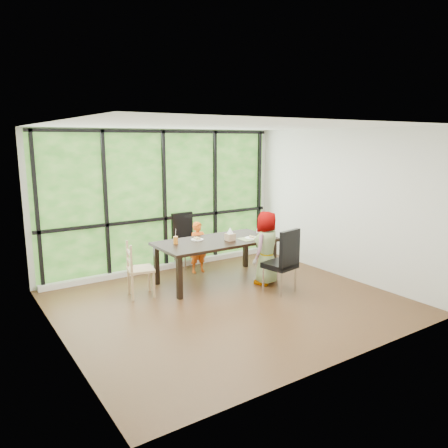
{
  "coord_description": "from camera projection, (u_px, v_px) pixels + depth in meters",
  "views": [
    {
      "loc": [
        -3.59,
        -5.28,
        2.51
      ],
      "look_at": [
        0.5,
        0.88,
        1.05
      ],
      "focal_mm": 34.58,
      "sensor_mm": 36.0,
      "label": 1
    }
  ],
  "objects": [
    {
      "name": "plate_near",
      "position": [
        252.0,
        238.0,
        7.77
      ],
      "size": [
        0.24,
        0.24,
        0.02
      ],
      "primitive_type": "cylinder",
      "color": "white",
      "rests_on": "dining_table"
    },
    {
      "name": "tissue_box",
      "position": [
        230.0,
        237.0,
        7.6
      ],
      "size": [
        0.15,
        0.15,
        0.13
      ],
      "primitive_type": "cube",
      "color": "tan",
      "rests_on": "dining_table"
    },
    {
      "name": "straw_white",
      "position": [
        176.0,
        234.0,
        7.34
      ],
      "size": [
        0.01,
        0.04,
        0.2
      ],
      "primitive_type": "cylinder",
      "rotation": [
        0.14,
        0.0,
        0.0
      ],
      "color": "white",
      "rests_on": "orange_cup"
    },
    {
      "name": "tissue",
      "position": [
        230.0,
        230.0,
        7.58
      ],
      "size": [
        0.12,
        0.12,
        0.11
      ],
      "primitive_type": "cone",
      "color": "white",
      "rests_on": "tissue_box"
    },
    {
      "name": "chair_window_leather",
      "position": [
        188.0,
        241.0,
        8.49
      ],
      "size": [
        0.49,
        0.49,
        1.08
      ],
      "primitive_type": "cube",
      "rotation": [
        0.0,
        0.0,
        0.07
      ],
      "color": "black",
      "rests_on": "ground"
    },
    {
      "name": "chair_interior_leather",
      "position": [
        280.0,
        260.0,
        7.12
      ],
      "size": [
        0.54,
        0.54,
        1.08
      ],
      "primitive_type": "cube",
      "rotation": [
        0.0,
        0.0,
        3.33
      ],
      "color": "black",
      "rests_on": "ground"
    },
    {
      "name": "crepe_rolls_near",
      "position": [
        252.0,
        237.0,
        7.76
      ],
      "size": [
        0.05,
        0.12,
        0.04
      ],
      "primitive_type": null,
      "color": "tan",
      "rests_on": "plate_near"
    },
    {
      "name": "foliage_backdrop",
      "position": [
        164.0,
        200.0,
        8.31
      ],
      "size": [
        4.8,
        0.02,
        2.65
      ],
      "primitive_type": "cube",
      "color": "#1E4813",
      "rests_on": "back_wall"
    },
    {
      "name": "dining_table",
      "position": [
        216.0,
        261.0,
        7.7
      ],
      "size": [
        2.22,
        1.24,
        0.75
      ],
      "primitive_type": "cube",
      "rotation": [
        0.0,
        0.0,
        -0.09
      ],
      "color": "black",
      "rests_on": "ground"
    },
    {
      "name": "white_mug",
      "position": [
        258.0,
        231.0,
        8.22
      ],
      "size": [
        0.08,
        0.08,
        0.08
      ],
      "primitive_type": "cylinder",
      "color": "white",
      "rests_on": "dining_table"
    },
    {
      "name": "ground",
      "position": [
        228.0,
        302.0,
        6.75
      ],
      "size": [
        5.0,
        5.0,
        0.0
      ],
      "primitive_type": "plane",
      "color": "black",
      "rests_on": "ground"
    },
    {
      "name": "child_older",
      "position": [
        265.0,
        248.0,
        7.5
      ],
      "size": [
        0.74,
        0.63,
        1.29
      ],
      "primitive_type": "imported",
      "rotation": [
        0.0,
        0.0,
        3.55
      ],
      "color": "gray",
      "rests_on": "ground"
    },
    {
      "name": "green_cup",
      "position": [
        266.0,
        234.0,
        7.86
      ],
      "size": [
        0.08,
        0.08,
        0.12
      ],
      "primitive_type": "cylinder",
      "color": "#5BD42E",
      "rests_on": "dining_table"
    },
    {
      "name": "window_sill",
      "position": [
        167.0,
        266.0,
        8.5
      ],
      "size": [
        4.8,
        0.12,
        0.1
      ],
      "primitive_type": "cube",
      "color": "silver",
      "rests_on": "ground"
    },
    {
      "name": "crepe_rolls_far",
      "position": [
        197.0,
        238.0,
        7.65
      ],
      "size": [
        0.1,
        0.12,
        0.04
      ],
      "primitive_type": null,
      "color": "tan",
      "rests_on": "plate_far"
    },
    {
      "name": "child_toddler",
      "position": [
        198.0,
        247.0,
        8.19
      ],
      "size": [
        0.37,
        0.26,
        0.98
      ],
      "primitive_type": "imported",
      "rotation": [
        0.0,
        0.0,
        -0.07
      ],
      "color": "#E85914",
      "rests_on": "ground"
    },
    {
      "name": "chair_end_beech",
      "position": [
        141.0,
        269.0,
        6.94
      ],
      "size": [
        0.48,
        0.49,
        0.9
      ],
      "primitive_type": "cube",
      "rotation": [
        0.0,
        0.0,
        1.36
      ],
      "color": "#A1815C",
      "rests_on": "ground"
    },
    {
      "name": "window_mullions",
      "position": [
        165.0,
        201.0,
        8.28
      ],
      "size": [
        4.8,
        0.06,
        2.65
      ],
      "primitive_type": null,
      "color": "black",
      "rests_on": "back_wall"
    },
    {
      "name": "back_wall",
      "position": [
        163.0,
        200.0,
        8.33
      ],
      "size": [
        5.0,
        0.0,
        5.0
      ],
      "primitive_type": "plane",
      "rotation": [
        1.57,
        0.0,
        0.0
      ],
      "color": "silver",
      "rests_on": "ground"
    },
    {
      "name": "plate_far",
      "position": [
        197.0,
        239.0,
        7.66
      ],
      "size": [
        0.22,
        0.22,
        0.01
      ],
      "primitive_type": "cylinder",
      "color": "white",
      "rests_on": "dining_table"
    },
    {
      "name": "orange_cup",
      "position": [
        176.0,
        240.0,
        7.36
      ],
      "size": [
        0.08,
        0.08,
        0.13
      ],
      "primitive_type": "cylinder",
      "color": "orange",
      "rests_on": "dining_table"
    },
    {
      "name": "placemat",
      "position": [
        250.0,
        239.0,
        7.74
      ],
      "size": [
        0.39,
        0.29,
        0.01
      ],
      "primitive_type": "cube",
      "color": "tan",
      "rests_on": "dining_table"
    },
    {
      "name": "straw_pink",
      "position": [
        266.0,
        228.0,
        7.84
      ],
      "size": [
        0.01,
        0.04,
        0.2
      ],
      "primitive_type": "cylinder",
      "rotation": [
        0.14,
        0.0,
        0.0
      ],
      "color": "pink",
      "rests_on": "green_cup"
    }
  ]
}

